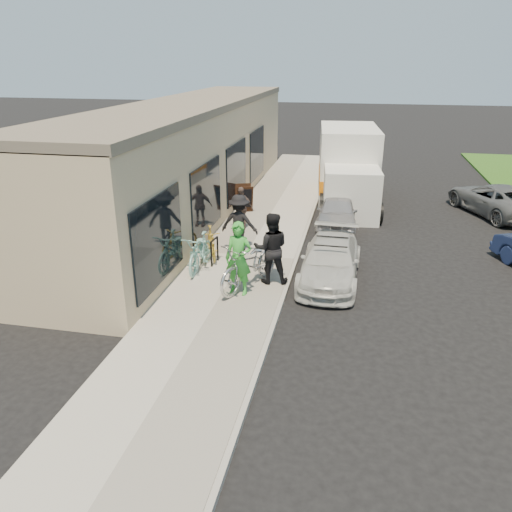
{
  "coord_description": "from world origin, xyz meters",
  "views": [
    {
      "loc": [
        1.18,
        -10.77,
        5.76
      ],
      "look_at": [
        -1.2,
        0.77,
        1.05
      ],
      "focal_mm": 35.0,
      "sensor_mm": 36.0,
      "label": 1
    }
  ],
  "objects_px": {
    "tandem_bike": "(250,264)",
    "sandwich_board": "(244,198)",
    "woman_rider": "(239,259)",
    "cruiser_bike_b": "(199,251)",
    "cruiser_bike_c": "(211,243)",
    "bystander_b": "(241,208)",
    "moving_truck": "(348,170)",
    "bike_rack": "(214,249)",
    "cruiser_bike_a": "(201,251)",
    "sedan_silver": "(337,211)",
    "sedan_white": "(330,261)",
    "bystander_a": "(239,223)",
    "far_car_gray": "(495,199)",
    "man_standing": "(271,248)"
  },
  "relations": [
    {
      "from": "sedan_silver",
      "to": "woman_rider",
      "type": "relative_size",
      "value": 1.84
    },
    {
      "from": "sedan_white",
      "to": "cruiser_bike_a",
      "type": "distance_m",
      "value": 3.64
    },
    {
      "from": "bike_rack",
      "to": "bystander_a",
      "type": "bearing_deg",
      "value": 68.49
    },
    {
      "from": "cruiser_bike_c",
      "to": "bystander_b",
      "type": "height_order",
      "value": "bystander_b"
    },
    {
      "from": "sandwich_board",
      "to": "moving_truck",
      "type": "bearing_deg",
      "value": 15.02
    },
    {
      "from": "moving_truck",
      "to": "bystander_b",
      "type": "xyz_separation_m",
      "value": [
        -3.47,
        -4.84,
        -0.46
      ]
    },
    {
      "from": "tandem_bike",
      "to": "cruiser_bike_c",
      "type": "relative_size",
      "value": 1.58
    },
    {
      "from": "cruiser_bike_a",
      "to": "moving_truck",
      "type": "bearing_deg",
      "value": 69.44
    },
    {
      "from": "tandem_bike",
      "to": "cruiser_bike_b",
      "type": "height_order",
      "value": "tandem_bike"
    },
    {
      "from": "cruiser_bike_a",
      "to": "bike_rack",
      "type": "bearing_deg",
      "value": 57.84
    },
    {
      "from": "tandem_bike",
      "to": "sandwich_board",
      "type": "bearing_deg",
      "value": 127.68
    },
    {
      "from": "tandem_bike",
      "to": "far_car_gray",
      "type": "bearing_deg",
      "value": 71.66
    },
    {
      "from": "cruiser_bike_a",
      "to": "far_car_gray",
      "type": "bearing_deg",
      "value": 42.89
    },
    {
      "from": "sandwich_board",
      "to": "cruiser_bike_b",
      "type": "xyz_separation_m",
      "value": [
        -0.01,
        -5.73,
        -0.01
      ]
    },
    {
      "from": "sandwich_board",
      "to": "bike_rack",
      "type": "bearing_deg",
      "value": -107.52
    },
    {
      "from": "moving_truck",
      "to": "cruiser_bike_a",
      "type": "bearing_deg",
      "value": -119.02
    },
    {
      "from": "bike_rack",
      "to": "cruiser_bike_c",
      "type": "xyz_separation_m",
      "value": [
        -0.23,
        0.47,
        -0.01
      ]
    },
    {
      "from": "sedan_white",
      "to": "cruiser_bike_c",
      "type": "relative_size",
      "value": 2.55
    },
    {
      "from": "cruiser_bike_c",
      "to": "bystander_a",
      "type": "height_order",
      "value": "bystander_a"
    },
    {
      "from": "bike_rack",
      "to": "man_standing",
      "type": "height_order",
      "value": "man_standing"
    },
    {
      "from": "cruiser_bike_b",
      "to": "cruiser_bike_a",
      "type": "bearing_deg",
      "value": 4.88
    },
    {
      "from": "bystander_a",
      "to": "bystander_b",
      "type": "distance_m",
      "value": 2.16
    },
    {
      "from": "cruiser_bike_a",
      "to": "man_standing",
      "type": "bearing_deg",
      "value": -11.0
    },
    {
      "from": "woman_rider",
      "to": "bystander_a",
      "type": "bearing_deg",
      "value": 110.47
    },
    {
      "from": "sedan_white",
      "to": "woman_rider",
      "type": "relative_size",
      "value": 2.05
    },
    {
      "from": "far_car_gray",
      "to": "man_standing",
      "type": "distance_m",
      "value": 11.22
    },
    {
      "from": "sedan_silver",
      "to": "bystander_b",
      "type": "distance_m",
      "value": 3.52
    },
    {
      "from": "sedan_silver",
      "to": "bystander_a",
      "type": "height_order",
      "value": "bystander_a"
    },
    {
      "from": "tandem_bike",
      "to": "sedan_white",
      "type": "bearing_deg",
      "value": 54.6
    },
    {
      "from": "sandwich_board",
      "to": "moving_truck",
      "type": "distance_m",
      "value": 4.79
    },
    {
      "from": "sandwich_board",
      "to": "cruiser_bike_a",
      "type": "relative_size",
      "value": 0.62
    },
    {
      "from": "man_standing",
      "to": "sedan_silver",
      "type": "bearing_deg",
      "value": -116.14
    },
    {
      "from": "far_car_gray",
      "to": "sedan_white",
      "type": "bearing_deg",
      "value": 29.13
    },
    {
      "from": "far_car_gray",
      "to": "woman_rider",
      "type": "distance_m",
      "value": 12.3
    },
    {
      "from": "cruiser_bike_b",
      "to": "bystander_b",
      "type": "bearing_deg",
      "value": 80.09
    },
    {
      "from": "bystander_a",
      "to": "bystander_b",
      "type": "height_order",
      "value": "bystander_a"
    },
    {
      "from": "cruiser_bike_a",
      "to": "cruiser_bike_b",
      "type": "bearing_deg",
      "value": -167.48
    },
    {
      "from": "sedan_silver",
      "to": "sedan_white",
      "type": "bearing_deg",
      "value": -89.52
    },
    {
      "from": "far_car_gray",
      "to": "bystander_a",
      "type": "height_order",
      "value": "bystander_a"
    },
    {
      "from": "tandem_bike",
      "to": "cruiser_bike_a",
      "type": "distance_m",
      "value": 1.88
    },
    {
      "from": "sedan_white",
      "to": "cruiser_bike_a",
      "type": "xyz_separation_m",
      "value": [
        -3.63,
        -0.26,
        0.09
      ]
    },
    {
      "from": "bike_rack",
      "to": "sandwich_board",
      "type": "xyz_separation_m",
      "value": [
        -0.34,
        5.33,
        0.07
      ]
    },
    {
      "from": "bystander_a",
      "to": "sedan_white",
      "type": "bearing_deg",
      "value": 159.68
    },
    {
      "from": "sedan_silver",
      "to": "cruiser_bike_a",
      "type": "height_order",
      "value": "sedan_silver"
    },
    {
      "from": "sandwich_board",
      "to": "woman_rider",
      "type": "height_order",
      "value": "woman_rider"
    },
    {
      "from": "sandwich_board",
      "to": "bystander_b",
      "type": "height_order",
      "value": "bystander_b"
    },
    {
      "from": "cruiser_bike_c",
      "to": "sedan_white",
      "type": "bearing_deg",
      "value": -33.4
    },
    {
      "from": "bystander_b",
      "to": "moving_truck",
      "type": "bearing_deg",
      "value": 56.47
    },
    {
      "from": "sedan_silver",
      "to": "cruiser_bike_a",
      "type": "distance_m",
      "value": 6.1
    },
    {
      "from": "cruiser_bike_c",
      "to": "cruiser_bike_b",
      "type": "bearing_deg",
      "value": -121.84
    }
  ]
}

